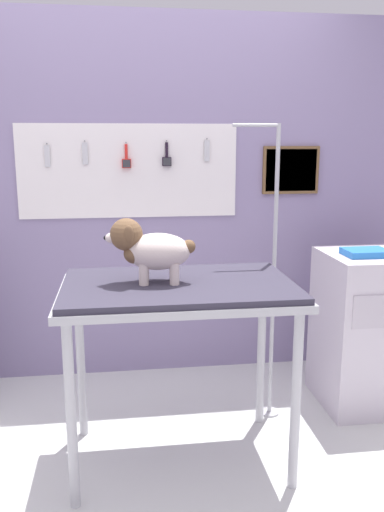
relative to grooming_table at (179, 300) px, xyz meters
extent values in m
cube|color=silver|center=(-0.10, -0.20, -0.83)|extent=(4.40, 4.00, 0.04)
cube|color=#8A7CA4|center=(-0.10, 1.08, 0.34)|extent=(4.00, 0.06, 2.30)
cube|color=white|center=(-0.19, 1.05, 0.53)|extent=(1.36, 0.02, 0.58)
cylinder|color=gray|center=(-0.68, 1.04, 0.70)|extent=(0.01, 0.02, 0.01)
cube|color=silver|center=(-0.68, 1.03, 0.63)|extent=(0.03, 0.01, 0.13)
cylinder|color=gray|center=(-0.46, 1.04, 0.72)|extent=(0.01, 0.02, 0.01)
cube|color=silver|center=(-0.46, 1.03, 0.64)|extent=(0.03, 0.01, 0.13)
cylinder|color=gray|center=(-0.21, 1.04, 0.71)|extent=(0.01, 0.02, 0.01)
cylinder|color=red|center=(-0.21, 1.03, 0.65)|extent=(0.02, 0.02, 0.09)
cube|color=red|center=(-0.21, 1.03, 0.58)|extent=(0.06, 0.02, 0.06)
cube|color=#333338|center=(-0.21, 1.01, 0.58)|extent=(0.05, 0.01, 0.05)
cylinder|color=gray|center=(0.04, 1.04, 0.72)|extent=(0.01, 0.02, 0.01)
cylinder|color=black|center=(0.04, 1.03, 0.66)|extent=(0.02, 0.02, 0.09)
cube|color=black|center=(0.04, 1.03, 0.59)|extent=(0.06, 0.02, 0.06)
cube|color=#333338|center=(0.04, 1.01, 0.59)|extent=(0.05, 0.01, 0.05)
cylinder|color=gray|center=(0.30, 1.04, 0.73)|extent=(0.01, 0.02, 0.01)
cube|color=silver|center=(0.30, 1.03, 0.66)|extent=(0.03, 0.01, 0.13)
cube|color=brown|center=(0.85, 1.04, 0.53)|extent=(0.37, 0.02, 0.31)
cube|color=tan|center=(0.85, 1.03, 0.53)|extent=(0.34, 0.01, 0.27)
cylinder|color=#B7B7BC|center=(-0.48, -0.29, -0.39)|extent=(0.04, 0.04, 0.83)
cylinder|color=#B7B7BC|center=(0.48, -0.29, -0.39)|extent=(0.04, 0.04, 0.83)
cylinder|color=#B7B7BC|center=(-0.48, 0.29, -0.39)|extent=(0.04, 0.04, 0.83)
cylinder|color=#B7B7BC|center=(0.48, 0.29, -0.39)|extent=(0.04, 0.04, 0.83)
cube|color=#B7B7BC|center=(0.00, 0.00, 0.04)|extent=(1.08, 0.69, 0.03)
cube|color=#353140|center=(0.00, 0.00, 0.07)|extent=(1.05, 0.67, 0.03)
cylinder|color=#B7B7BC|center=(0.56, 0.37, -0.80)|extent=(0.11, 0.11, 0.01)
cylinder|color=#B7B7BC|center=(0.56, 0.37, 0.00)|extent=(0.02, 0.02, 1.61)
cylinder|color=#B7B7BC|center=(0.44, 0.37, 0.80)|extent=(0.24, 0.02, 0.02)
cylinder|color=silver|center=(-0.16, -0.02, 0.14)|extent=(0.04, 0.04, 0.10)
cylinder|color=silver|center=(-0.15, 0.06, 0.14)|extent=(0.04, 0.04, 0.10)
cylinder|color=silver|center=(-0.02, -0.04, 0.14)|extent=(0.04, 0.04, 0.10)
cylinder|color=silver|center=(-0.01, 0.05, 0.14)|extent=(0.04, 0.04, 0.10)
ellipsoid|color=silver|center=(-0.09, 0.01, 0.23)|extent=(0.31, 0.21, 0.17)
ellipsoid|color=brown|center=(-0.19, 0.02, 0.22)|extent=(0.11, 0.14, 0.09)
sphere|color=brown|center=(-0.23, 0.03, 0.31)|extent=(0.15, 0.15, 0.15)
ellipsoid|color=silver|center=(-0.29, 0.03, 0.29)|extent=(0.07, 0.06, 0.05)
sphere|color=black|center=(-0.32, 0.03, 0.29)|extent=(0.02, 0.02, 0.02)
ellipsoid|color=brown|center=(-0.22, -0.04, 0.32)|extent=(0.05, 0.04, 0.08)
ellipsoid|color=brown|center=(-0.21, 0.09, 0.32)|extent=(0.05, 0.04, 0.08)
sphere|color=brown|center=(0.05, 0.00, 0.25)|extent=(0.06, 0.06, 0.06)
cube|color=silver|center=(1.23, 0.43, -0.36)|extent=(0.68, 0.52, 0.90)
cube|color=blue|center=(1.09, 0.39, 0.11)|extent=(0.24, 0.18, 0.04)
camera|label=1|loc=(-0.26, -2.32, 0.72)|focal=37.15mm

